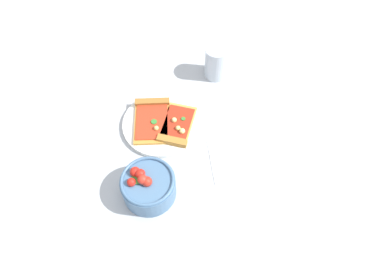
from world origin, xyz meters
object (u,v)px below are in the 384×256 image
Objects in this scene: pizza_slice_near at (177,127)px; paper_napkin at (236,159)px; pizza_slice_far at (152,118)px; plate at (162,124)px; soda_glass at (216,63)px; salad_bowl at (148,186)px.

pizza_slice_near is 1.17× the size of paper_napkin.
pizza_slice_near reaches higher than paper_napkin.
pizza_slice_far is (0.06, -0.06, -0.00)m from pizza_slice_near.
pizza_slice_far reaches higher than plate.
pizza_slice_near is 1.48× the size of soda_glass.
salad_bowl is at bearing 2.93° from paper_napkin.
soda_glass is at bearing -102.15° from paper_napkin.
salad_bowl is (0.09, 0.19, 0.03)m from plate.
salad_bowl is 0.98× the size of paper_napkin.
plate is 1.64× the size of paper_napkin.
pizza_slice_near is at bearing 41.94° from soda_glass.
pizza_slice_far is 0.27m from paper_napkin.
pizza_slice_near is 0.20m from salad_bowl.
pizza_slice_near is 0.92× the size of pizza_slice_far.
plate is at bearing -115.89° from salad_bowl.
soda_glass is (-0.24, -0.11, 0.03)m from pizza_slice_far.
paper_napkin is at bearing 130.57° from pizza_slice_near.
soda_glass reaches higher than pizza_slice_far.
soda_glass reaches higher than salad_bowl.
salad_bowl is (0.07, 0.21, 0.02)m from pizza_slice_far.
salad_bowl is (0.13, 0.15, 0.02)m from pizza_slice_near.
plate is 1.29× the size of pizza_slice_far.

